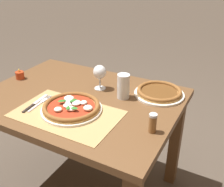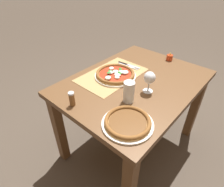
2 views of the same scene
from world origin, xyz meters
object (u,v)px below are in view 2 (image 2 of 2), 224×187
at_px(pizza_far, 128,122).
at_px(fork, 128,66).
at_px(pizza_near, 115,74).
at_px(pint_glass, 129,92).
at_px(votive_candle, 170,58).
at_px(knife, 129,65).
at_px(pepper_shaker, 72,99).
at_px(wine_glass, 150,79).

height_order(pizza_far, fork, pizza_far).
height_order(pizza_near, pint_glass, pint_glass).
bearing_deg(votive_candle, knife, -32.76).
distance_m(fork, pepper_shaker, 0.65).
relative_size(pizza_near, knife, 1.50).
height_order(knife, pepper_shaker, pepper_shaker).
bearing_deg(pint_glass, pizza_far, 36.48).
height_order(pint_glass, knife, pint_glass).
xyz_separation_m(pizza_far, pint_glass, (-0.17, -0.13, 0.05)).
distance_m(pizza_near, wine_glass, 0.31).
bearing_deg(pint_glass, knife, -142.99).
xyz_separation_m(knife, votive_candle, (-0.33, 0.21, 0.02)).
bearing_deg(votive_candle, wine_glass, 12.71).
relative_size(pizza_near, pepper_shaker, 3.34).
bearing_deg(wine_glass, votive_candle, -167.29).
relative_size(pint_glass, fork, 0.72).
height_order(pizza_far, votive_candle, votive_candle).
bearing_deg(pepper_shaker, pizza_far, 104.21).
xyz_separation_m(fork, knife, (-0.02, -0.01, 0.00)).
xyz_separation_m(wine_glass, pepper_shaker, (0.45, -0.28, -0.06)).
distance_m(pizza_near, pint_glass, 0.32).
distance_m(knife, votive_candle, 0.39).
xyz_separation_m(pizza_far, pepper_shaker, (0.09, -0.37, 0.03)).
relative_size(pizza_near, fork, 1.62).
bearing_deg(pepper_shaker, pint_glass, 138.08).
bearing_deg(pint_glass, pepper_shaker, -41.92).
distance_m(pizza_far, votive_candle, 0.93).
relative_size(pizza_near, wine_glass, 2.09).
distance_m(pizza_far, pint_glass, 0.22).
distance_m(pizza_far, knife, 0.72).
distance_m(fork, knife, 0.03).
distance_m(pizza_near, votive_candle, 0.58).
xyz_separation_m(pizza_near, knife, (-0.22, -0.04, -0.02)).
relative_size(pizza_far, knife, 1.37).
bearing_deg(pizza_near, pepper_shaker, 2.93).
distance_m(pint_glass, knife, 0.50).
xyz_separation_m(pizza_near, pepper_shaker, (0.44, 0.02, 0.03)).
height_order(wine_glass, votive_candle, wine_glass).
distance_m(pizza_far, fork, 0.69).
bearing_deg(pepper_shaker, fork, -175.73).
relative_size(pint_glass, votive_candle, 2.01).
relative_size(pint_glass, knife, 0.67).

